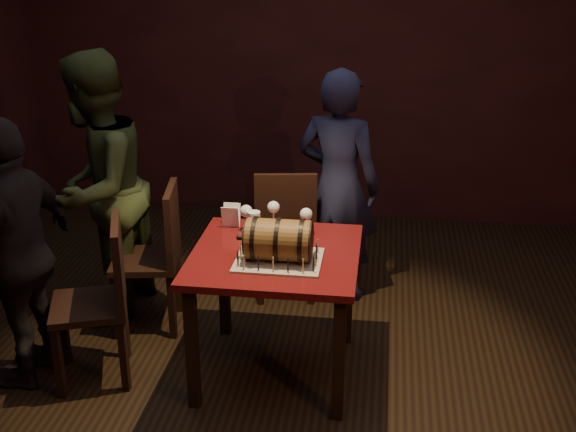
{
  "coord_description": "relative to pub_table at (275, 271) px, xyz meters",
  "views": [
    {
      "loc": [
        0.56,
        -3.48,
        2.37
      ],
      "look_at": [
        0.07,
        0.05,
        0.95
      ],
      "focal_mm": 45.0,
      "sensor_mm": 36.0,
      "label": 1
    }
  ],
  "objects": [
    {
      "name": "room_shell",
      "position": [
        -0.01,
        -0.01,
        0.76
      ],
      "size": [
        5.04,
        5.04,
        2.8
      ],
      "color": "black",
      "rests_on": "ground"
    },
    {
      "name": "pub_table",
      "position": [
        0.0,
        0.0,
        0.0
      ],
      "size": [
        0.9,
        0.9,
        0.75
      ],
      "color": "#470B0E",
      "rests_on": "ground"
    },
    {
      "name": "cake_board",
      "position": [
        0.03,
        -0.11,
        0.12
      ],
      "size": [
        0.45,
        0.35,
        0.01
      ],
      "primitive_type": "cube",
      "color": "gray",
      "rests_on": "pub_table"
    },
    {
      "name": "barrel_cake",
      "position": [
        0.03,
        -0.11,
        0.23
      ],
      "size": [
        0.4,
        0.24,
        0.24
      ],
      "color": "brown",
      "rests_on": "cake_board"
    },
    {
      "name": "birthday_candles",
      "position": [
        0.03,
        -0.11,
        0.16
      ],
      "size": [
        0.4,
        0.3,
        0.09
      ],
      "color": "#D9C982",
      "rests_on": "cake_board"
    },
    {
      "name": "wine_glass_left",
      "position": [
        -0.21,
        0.26,
        0.23
      ],
      "size": [
        0.07,
        0.07,
        0.16
      ],
      "color": "silver",
      "rests_on": "pub_table"
    },
    {
      "name": "wine_glass_mid",
      "position": [
        -0.06,
        0.35,
        0.23
      ],
      "size": [
        0.07,
        0.07,
        0.16
      ],
      "color": "silver",
      "rests_on": "pub_table"
    },
    {
      "name": "wine_glass_right",
      "position": [
        0.14,
        0.26,
        0.23
      ],
      "size": [
        0.07,
        0.07,
        0.16
      ],
      "color": "silver",
      "rests_on": "pub_table"
    },
    {
      "name": "pint_of_ale",
      "position": [
        -0.15,
        0.2,
        0.18
      ],
      "size": [
        0.07,
        0.07,
        0.15
      ],
      "color": "silver",
      "rests_on": "pub_table"
    },
    {
      "name": "menu_card",
      "position": [
        -0.31,
        0.32,
        0.17
      ],
      "size": [
        0.1,
        0.05,
        0.13
      ],
      "primitive_type": null,
      "color": "white",
      "rests_on": "pub_table"
    },
    {
      "name": "chair_back",
      "position": [
        -0.07,
        0.89,
        -0.12
      ],
      "size": [
        0.46,
        0.46,
        0.93
      ],
      "color": "black",
      "rests_on": "ground"
    },
    {
      "name": "chair_left_rear",
      "position": [
        -0.8,
        0.42,
        -0.12
      ],
      "size": [
        0.46,
        0.46,
        0.93
      ],
      "color": "black",
      "rests_on": "ground"
    },
    {
      "name": "chair_left_front",
      "position": [
        -0.93,
        -0.17,
        -0.12
      ],
      "size": [
        0.51,
        0.51,
        0.93
      ],
      "color": "black",
      "rests_on": "ground"
    },
    {
      "name": "person_back",
      "position": [
        0.26,
        1.02,
        0.15
      ],
      "size": [
        0.66,
        0.53,
        1.57
      ],
      "primitive_type": "imported",
      "rotation": [
        0.0,
        0.0,
        2.85
      ],
      "color": "#1A1B34",
      "rests_on": "ground"
    },
    {
      "name": "person_left_rear",
      "position": [
        -1.21,
        0.54,
        0.22
      ],
      "size": [
        0.73,
        0.9,
        1.72
      ],
      "primitive_type": "imported",
      "rotation": [
        0.0,
        0.0,
        -1.67
      ],
      "color": "#2F391C",
      "rests_on": "ground"
    },
    {
      "name": "person_left_front",
      "position": [
        -1.36,
        -0.22,
        0.12
      ],
      "size": [
        0.47,
        0.92,
        1.51
      ],
      "primitive_type": "imported",
      "rotation": [
        0.0,
        0.0,
        -1.69
      ],
      "color": "black",
      "rests_on": "ground"
    }
  ]
}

